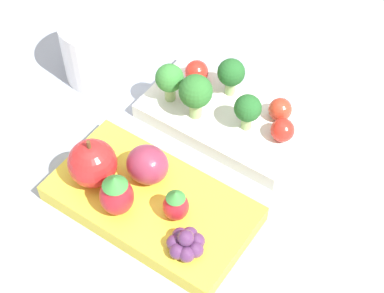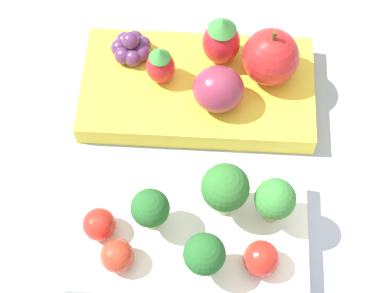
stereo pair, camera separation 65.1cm
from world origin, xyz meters
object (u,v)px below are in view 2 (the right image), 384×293
(broccoli_floret_1, at_px, (150,209))
(cherry_tomato_2, at_px, (117,256))
(bento_box_fruit, at_px, (197,89))
(broccoli_floret_0, at_px, (275,200))
(strawberry_1, at_px, (160,65))
(broccoli_floret_2, at_px, (225,189))
(apple, at_px, (271,57))
(grape_cluster, at_px, (131,47))
(cherry_tomato_0, at_px, (99,224))
(strawberry_0, at_px, (221,40))
(broccoli_floret_3, at_px, (204,255))
(bento_box_savoury, at_px, (186,237))
(cherry_tomato_1, at_px, (261,258))
(plum, at_px, (218,89))

(broccoli_floret_1, xyz_separation_m, cherry_tomato_2, (0.02, 0.03, -0.02))
(bento_box_fruit, relative_size, broccoli_floret_0, 4.27)
(broccoli_floret_1, height_order, strawberry_1, broccoli_floret_1)
(broccoli_floret_2, relative_size, cherry_tomato_2, 2.18)
(apple, xyz_separation_m, grape_cluster, (0.12, -0.02, -0.02))
(bento_box_fruit, xyz_separation_m, broccoli_floret_2, (-0.03, 0.12, 0.04))
(cherry_tomato_0, height_order, strawberry_1, strawberry_1)
(broccoli_floret_0, relative_size, broccoli_floret_1, 1.07)
(bento_box_fruit, height_order, strawberry_0, strawberry_0)
(broccoli_floret_3, bearing_deg, bento_box_savoury, -61.87)
(broccoli_floret_0, bearing_deg, strawberry_1, -52.96)
(apple, height_order, strawberry_1, apple)
(cherry_tomato_2, bearing_deg, apple, -122.87)
(broccoli_floret_0, relative_size, cherry_tomato_0, 1.88)
(bento_box_savoury, xyz_separation_m, bento_box_fruit, (-0.00, -0.14, 0.00))
(broccoli_floret_1, bearing_deg, broccoli_floret_0, -173.37)
(cherry_tomato_1, bearing_deg, bento_box_savoury, -22.02)
(grape_cluster, bearing_deg, bento_box_fruit, 154.60)
(broccoli_floret_0, height_order, cherry_tomato_0, broccoli_floret_0)
(bento_box_fruit, bearing_deg, plum, 133.04)
(apple, xyz_separation_m, strawberry_0, (0.04, -0.02, -0.00))
(broccoli_floret_0, relative_size, broccoli_floret_3, 1.02)
(cherry_tomato_1, distance_m, apple, 0.18)
(bento_box_fruit, xyz_separation_m, grape_cluster, (0.06, -0.03, 0.02))
(broccoli_floret_2, distance_m, cherry_tomato_1, 0.06)
(strawberry_1, bearing_deg, cherry_tomato_1, 117.36)
(broccoli_floret_0, xyz_separation_m, broccoli_floret_2, (0.04, -0.01, 0.01))
(broccoli_floret_0, distance_m, broccoli_floret_1, 0.09)
(strawberry_1, distance_m, grape_cluster, 0.04)
(apple, bearing_deg, broccoli_floret_3, 74.47)
(broccoli_floret_1, relative_size, grape_cluster, 1.24)
(cherry_tomato_0, distance_m, strawberry_0, 0.19)
(bento_box_savoury, height_order, broccoli_floret_0, broccoli_floret_0)
(strawberry_1, height_order, grape_cluster, strawberry_1)
(broccoli_floret_0, height_order, strawberry_1, broccoli_floret_0)
(bento_box_savoury, height_order, broccoli_floret_1, broccoli_floret_1)
(cherry_tomato_0, xyz_separation_m, strawberry_1, (-0.04, -0.15, 0.01))
(broccoli_floret_0, xyz_separation_m, plum, (0.05, -0.10, -0.01))
(broccoli_floret_3, bearing_deg, broccoli_floret_0, -138.59)
(broccoli_floret_0, relative_size, cherry_tomato_1, 1.77)
(grape_cluster, bearing_deg, broccoli_floret_3, 110.20)
(broccoli_floret_3, bearing_deg, strawberry_1, -75.62)
(broccoli_floret_2, bearing_deg, cherry_tomato_1, 122.20)
(broccoli_floret_1, bearing_deg, apple, -122.20)
(strawberry_0, bearing_deg, bento_box_savoury, 82.35)
(bento_box_savoury, height_order, grape_cluster, grape_cluster)
(cherry_tomato_1, height_order, strawberry_1, strawberry_1)
(bento_box_fruit, height_order, broccoli_floret_2, broccoli_floret_2)
(cherry_tomato_2, xyz_separation_m, apple, (-0.12, -0.18, 0.01))
(bento_box_fruit, relative_size, cherry_tomato_1, 7.58)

